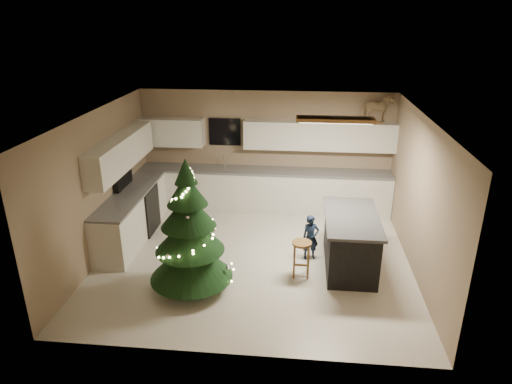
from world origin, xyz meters
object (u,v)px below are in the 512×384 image
christmas_tree (190,237)px  rocking_horse (377,109)px  bar_stool (302,250)px  island (350,241)px  toddler (311,237)px

christmas_tree → rocking_horse: bearing=46.3°
bar_stool → island: bearing=25.1°
toddler → christmas_tree: bearing=-163.5°
island → rocking_horse: bearing=75.5°
bar_stool → rocking_horse: bearing=62.6°
christmas_tree → toddler: 2.26m
bar_stool → toddler: toddler is taller
island → rocking_horse: size_ratio=2.36×
island → rocking_horse: rocking_horse is taller
christmas_tree → toddler: christmas_tree is taller
christmas_tree → rocking_horse: 4.83m
island → christmas_tree: bearing=-160.3°
toddler → rocking_horse: rocking_horse is taller
bar_stool → rocking_horse: rocking_horse is taller
rocking_horse → toddler: bearing=131.6°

